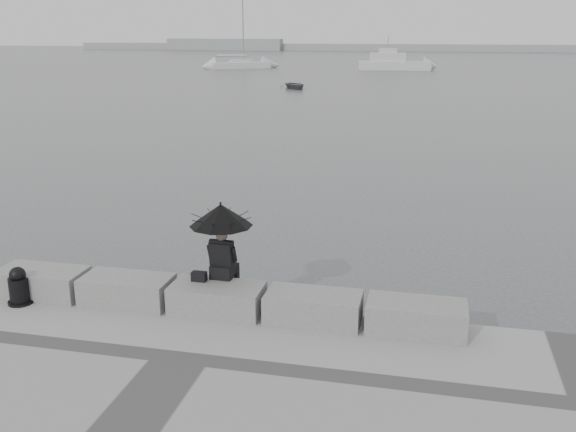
% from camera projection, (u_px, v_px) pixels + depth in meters
% --- Properties ---
extents(ground, '(360.00, 360.00, 0.00)m').
position_uv_depth(ground, '(226.00, 327.00, 11.76)').
color(ground, '#424547').
rests_on(ground, ground).
extents(stone_block_far_left, '(1.60, 0.80, 0.50)m').
position_uv_depth(stone_block_far_left, '(42.00, 282.00, 11.85)').
color(stone_block_far_left, slate).
rests_on(stone_block_far_left, promenade).
extents(stone_block_left, '(1.60, 0.80, 0.50)m').
position_uv_depth(stone_block_left, '(127.00, 290.00, 11.49)').
color(stone_block_left, slate).
rests_on(stone_block_left, promenade).
extents(stone_block_centre, '(1.60, 0.80, 0.50)m').
position_uv_depth(stone_block_centre, '(217.00, 299.00, 11.13)').
color(stone_block_centre, slate).
rests_on(stone_block_centre, promenade).
extents(stone_block_right, '(1.60, 0.80, 0.50)m').
position_uv_depth(stone_block_right, '(313.00, 308.00, 10.77)').
color(stone_block_right, slate).
rests_on(stone_block_right, promenade).
extents(stone_block_far_right, '(1.60, 0.80, 0.50)m').
position_uv_depth(stone_block_far_right, '(416.00, 317.00, 10.41)').
color(stone_block_far_right, slate).
rests_on(stone_block_far_right, promenade).
extents(seated_person, '(1.11, 1.11, 1.39)m').
position_uv_depth(seated_person, '(221.00, 224.00, 11.14)').
color(seated_person, black).
rests_on(seated_person, stone_block_centre).
extents(bag, '(0.26, 0.15, 0.17)m').
position_uv_depth(bag, '(199.00, 276.00, 11.23)').
color(bag, black).
rests_on(bag, stone_block_centre).
extents(mooring_bollard, '(0.44, 0.44, 0.70)m').
position_uv_depth(mooring_bollard, '(19.00, 288.00, 11.45)').
color(mooring_bollard, black).
rests_on(mooring_bollard, promenade).
extents(distant_landmass, '(180.00, 8.00, 2.80)m').
position_uv_depth(distant_landmass, '(390.00, 47.00, 157.86)').
color(distant_landmass, gray).
rests_on(distant_landmass, ground).
extents(sailboat_left, '(8.13, 6.20, 12.90)m').
position_uv_depth(sailboat_left, '(240.00, 64.00, 88.41)').
color(sailboat_left, '#BCBCBE').
rests_on(sailboat_left, ground).
extents(motor_cruiser, '(9.65, 3.79, 4.50)m').
position_uv_depth(motor_cruiser, '(395.00, 63.00, 84.88)').
color(motor_cruiser, '#BCBCBE').
rests_on(motor_cruiser, ground).
extents(dinghy, '(3.59, 2.99, 0.57)m').
position_uv_depth(dinghy, '(295.00, 85.00, 58.49)').
color(dinghy, slate).
rests_on(dinghy, ground).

